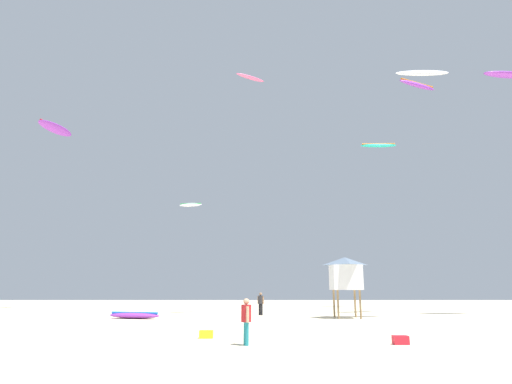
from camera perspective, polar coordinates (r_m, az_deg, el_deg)
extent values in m
plane|color=beige|center=(10.77, 0.52, -24.09)|extent=(120.00, 120.00, 0.00)
cylinder|color=teal|center=(16.20, -1.72, -18.86)|extent=(0.15, 0.15, 0.82)
cylinder|color=teal|center=(16.02, -1.57, -18.93)|extent=(0.15, 0.15, 0.82)
cylinder|color=#B21E23|center=(16.05, -1.63, -16.34)|extent=(0.38, 0.38, 0.62)
cylinder|color=tan|center=(16.27, -1.81, -16.38)|extent=(0.11, 0.11, 0.57)
cylinder|color=tan|center=(15.84, -1.45, -16.47)|extent=(0.11, 0.11, 0.57)
sphere|color=tan|center=(16.03, -1.62, -14.82)|extent=(0.22, 0.22, 0.22)
cylinder|color=black|center=(32.78, 0.51, -15.87)|extent=(0.16, 0.16, 0.83)
cylinder|color=black|center=(32.88, 0.22, -15.86)|extent=(0.16, 0.16, 0.83)
cylinder|color=#2D2D33|center=(32.80, 0.36, -14.60)|extent=(0.38, 0.38, 0.62)
cylinder|color=#936B4C|center=(32.68, 0.70, -14.65)|extent=(0.11, 0.11, 0.57)
cylinder|color=#936B4C|center=(32.93, 0.03, -14.64)|extent=(0.11, 0.11, 0.57)
sphere|color=#936B4C|center=(32.79, 0.36, -13.85)|extent=(0.22, 0.22, 0.22)
ellipsoid|color=purple|center=(30.47, -16.68, -15.97)|extent=(3.90, 1.99, 0.38)
cylinder|color=blue|center=(30.46, -16.65, -15.65)|extent=(3.38, 1.06, 0.17)
cylinder|color=#8C704C|center=(31.22, 13.21, -14.71)|extent=(0.14, 0.14, 1.90)
cylinder|color=#8C704C|center=(29.76, 13.89, -14.77)|extent=(0.14, 0.14, 1.90)
cylinder|color=#8C704C|center=(30.92, 10.41, -14.85)|extent=(0.14, 0.14, 1.90)
cylinder|color=#8C704C|center=(29.44, 10.96, -14.94)|extent=(0.14, 0.14, 1.90)
cube|color=white|center=(30.31, 11.95, -11.42)|extent=(2.00, 2.00, 1.70)
pyramid|color=slate|center=(30.36, 11.85, -9.30)|extent=(2.30, 2.30, 0.55)
cube|color=red|center=(17.24, 18.99, -18.69)|extent=(0.56, 0.36, 0.32)
cube|color=yellow|center=(18.42, -7.14, -18.85)|extent=(0.56, 0.36, 0.32)
ellipsoid|color=purple|center=(41.52, 31.12, 13.57)|extent=(4.57, 1.91, 0.68)
ellipsoid|color=#E5598C|center=(37.46, -1.03, 15.46)|extent=(2.78, 2.16, 0.51)
ellipsoid|color=white|center=(34.11, 21.65, 14.93)|extent=(3.92, 1.21, 0.95)
ellipsoid|color=white|center=(41.26, -9.27, -1.74)|extent=(2.34, 1.01, 0.58)
cylinder|color=green|center=(41.28, -9.26, -1.60)|extent=(2.07, 0.45, 0.10)
ellipsoid|color=#19B29E|center=(48.19, 16.24, 6.13)|extent=(3.94, 1.27, 0.76)
cylinder|color=orange|center=(48.25, 16.22, 6.33)|extent=(3.60, 0.27, 0.17)
ellipsoid|color=purple|center=(48.95, -26.11, 7.89)|extent=(2.63, 4.65, 0.96)
cylinder|color=red|center=(49.02, -26.09, 8.11)|extent=(1.46, 3.96, 0.20)
ellipsoid|color=purple|center=(40.07, 21.05, 13.52)|extent=(4.11, 2.74, 1.00)
cylinder|color=orange|center=(40.15, 21.03, 13.75)|extent=(3.41, 1.74, 0.18)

